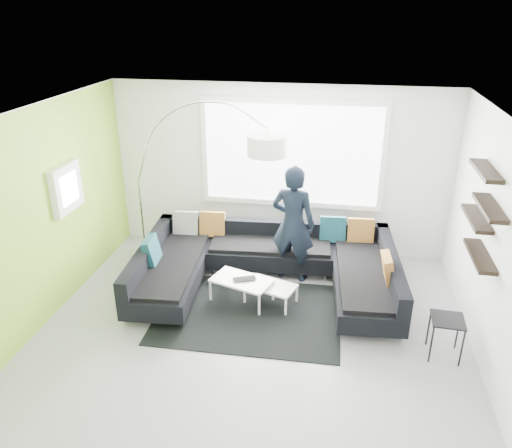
{
  "coord_description": "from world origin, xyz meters",
  "views": [
    {
      "loc": [
        0.98,
        -5.28,
        3.92
      ],
      "look_at": [
        -0.11,
        0.9,
        1.13
      ],
      "focal_mm": 35.0,
      "sensor_mm": 36.0,
      "label": 1
    }
  ],
  "objects_px": {
    "laptop": "(245,281)",
    "arc_lamp": "(138,180)",
    "sectional_sofa": "(267,270)",
    "person": "(293,224)",
    "side_table": "(445,337)",
    "coffee_table": "(256,291)"
  },
  "relations": [
    {
      "from": "sectional_sofa",
      "to": "laptop",
      "type": "height_order",
      "value": "sectional_sofa"
    },
    {
      "from": "laptop",
      "to": "arc_lamp",
      "type": "bearing_deg",
      "value": 127.33
    },
    {
      "from": "coffee_table",
      "to": "side_table",
      "type": "bearing_deg",
      "value": 0.84
    },
    {
      "from": "coffee_table",
      "to": "person",
      "type": "xyz_separation_m",
      "value": [
        0.42,
        0.8,
        0.73
      ]
    },
    {
      "from": "sectional_sofa",
      "to": "laptop",
      "type": "xyz_separation_m",
      "value": [
        -0.25,
        -0.37,
        0.01
      ]
    },
    {
      "from": "coffee_table",
      "to": "side_table",
      "type": "xyz_separation_m",
      "value": [
        2.43,
        -0.76,
        0.08
      ]
    },
    {
      "from": "side_table",
      "to": "person",
      "type": "xyz_separation_m",
      "value": [
        -2.01,
        1.56,
        0.65
      ]
    },
    {
      "from": "person",
      "to": "side_table",
      "type": "bearing_deg",
      "value": 152.64
    },
    {
      "from": "sectional_sofa",
      "to": "side_table",
      "type": "bearing_deg",
      "value": -29.12
    },
    {
      "from": "coffee_table",
      "to": "laptop",
      "type": "relative_size",
      "value": 2.84
    },
    {
      "from": "sectional_sofa",
      "to": "coffee_table",
      "type": "relative_size",
      "value": 3.61
    },
    {
      "from": "side_table",
      "to": "arc_lamp",
      "type": "bearing_deg",
      "value": 157.33
    },
    {
      "from": "arc_lamp",
      "to": "person",
      "type": "distance_m",
      "value": 2.6
    },
    {
      "from": "side_table",
      "to": "laptop",
      "type": "bearing_deg",
      "value": 164.56
    },
    {
      "from": "sectional_sofa",
      "to": "laptop",
      "type": "bearing_deg",
      "value": -127.88
    },
    {
      "from": "coffee_table",
      "to": "laptop",
      "type": "xyz_separation_m",
      "value": [
        -0.15,
        -0.05,
        0.19
      ]
    },
    {
      "from": "coffee_table",
      "to": "person",
      "type": "bearing_deg",
      "value": 80.59
    },
    {
      "from": "sectional_sofa",
      "to": "laptop",
      "type": "relative_size",
      "value": 10.23
    },
    {
      "from": "side_table",
      "to": "laptop",
      "type": "distance_m",
      "value": 2.68
    },
    {
      "from": "sectional_sofa",
      "to": "person",
      "type": "distance_m",
      "value": 0.79
    },
    {
      "from": "arc_lamp",
      "to": "coffee_table",
      "type": "bearing_deg",
      "value": -15.61
    },
    {
      "from": "coffee_table",
      "to": "person",
      "type": "height_order",
      "value": "person"
    }
  ]
}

